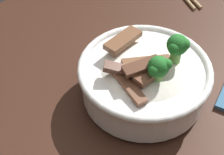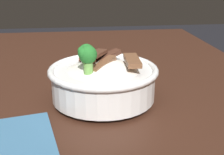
% 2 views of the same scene
% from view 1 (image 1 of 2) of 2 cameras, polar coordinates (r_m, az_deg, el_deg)
% --- Properties ---
extents(dining_table, '(1.54, 0.93, 0.78)m').
position_cam_1_polar(dining_table, '(0.68, 11.89, -6.40)').
color(dining_table, '#381E14').
rests_on(dining_table, ground).
extents(rice_bowl, '(0.21, 0.21, 0.12)m').
position_cam_1_polar(rice_bowl, '(0.56, 5.36, 0.05)').
color(rice_bowl, white).
rests_on(rice_bowl, dining_table).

